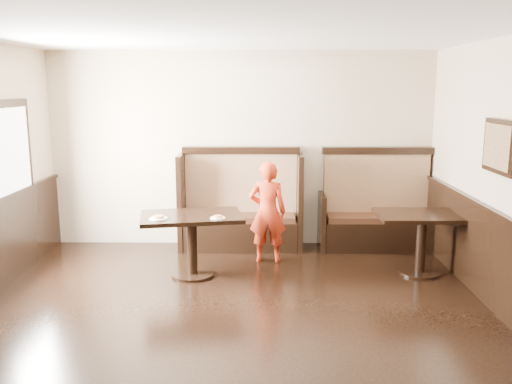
{
  "coord_description": "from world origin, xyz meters",
  "views": [
    {
      "loc": [
        0.3,
        -4.29,
        2.3
      ],
      "look_at": [
        0.23,
        2.35,
        1.0
      ],
      "focal_mm": 38.0,
      "sensor_mm": 36.0,
      "label": 1
    }
  ],
  "objects_px": {
    "table_main": "(192,229)",
    "child": "(268,212)",
    "table_neighbor": "(422,229)",
    "booth_main": "(241,212)",
    "booth_neighbor": "(376,215)"
  },
  "relations": [
    {
      "from": "table_main",
      "to": "child",
      "type": "relative_size",
      "value": 0.99
    },
    {
      "from": "table_main",
      "to": "table_neighbor",
      "type": "distance_m",
      "value": 2.83
    },
    {
      "from": "booth_main",
      "to": "booth_neighbor",
      "type": "xyz_separation_m",
      "value": [
        1.95,
        -0.0,
        -0.05
      ]
    },
    {
      "from": "child",
      "to": "table_main",
      "type": "bearing_deg",
      "value": 34.44
    },
    {
      "from": "booth_neighbor",
      "to": "table_main",
      "type": "distance_m",
      "value": 2.79
    },
    {
      "from": "booth_neighbor",
      "to": "table_main",
      "type": "relative_size",
      "value": 1.24
    },
    {
      "from": "booth_neighbor",
      "to": "child",
      "type": "relative_size",
      "value": 1.23
    },
    {
      "from": "table_neighbor",
      "to": "child",
      "type": "xyz_separation_m",
      "value": [
        -1.9,
        0.47,
        0.1
      ]
    },
    {
      "from": "booth_main",
      "to": "child",
      "type": "xyz_separation_m",
      "value": [
        0.38,
        -0.64,
        0.15
      ]
    },
    {
      "from": "table_neighbor",
      "to": "child",
      "type": "relative_size",
      "value": 0.82
    },
    {
      "from": "table_neighbor",
      "to": "child",
      "type": "height_order",
      "value": "child"
    },
    {
      "from": "table_main",
      "to": "booth_neighbor",
      "type": "bearing_deg",
      "value": 15.43
    },
    {
      "from": "booth_neighbor",
      "to": "table_neighbor",
      "type": "distance_m",
      "value": 1.16
    },
    {
      "from": "booth_neighbor",
      "to": "child",
      "type": "height_order",
      "value": "booth_neighbor"
    },
    {
      "from": "booth_neighbor",
      "to": "table_main",
      "type": "bearing_deg",
      "value": -153.9
    }
  ]
}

